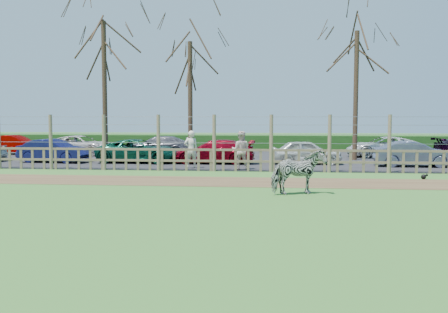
# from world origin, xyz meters

# --- Properties ---
(ground) EXTENTS (120.00, 120.00, 0.00)m
(ground) POSITION_xyz_m (0.00, 0.00, 0.00)
(ground) COLOR #549440
(ground) RESTS_ON ground
(dirt_strip) EXTENTS (34.00, 2.80, 0.01)m
(dirt_strip) POSITION_xyz_m (0.00, 4.50, 0.01)
(dirt_strip) COLOR brown
(dirt_strip) RESTS_ON ground
(asphalt) EXTENTS (44.00, 13.00, 0.04)m
(asphalt) POSITION_xyz_m (0.00, 14.50, 0.02)
(asphalt) COLOR #232326
(asphalt) RESTS_ON ground
(hedge) EXTENTS (46.00, 2.00, 1.10)m
(hedge) POSITION_xyz_m (0.00, 21.50, 0.55)
(hedge) COLOR #1E4716
(hedge) RESTS_ON ground
(fence) EXTENTS (30.16, 0.16, 2.50)m
(fence) POSITION_xyz_m (0.00, 8.00, 0.80)
(fence) COLOR brown
(fence) RESTS_ON ground
(tree_left) EXTENTS (4.80, 4.80, 7.88)m
(tree_left) POSITION_xyz_m (-6.50, 12.50, 5.62)
(tree_left) COLOR #3D2B1E
(tree_left) RESTS_ON ground
(tree_mid) EXTENTS (4.80, 4.80, 6.83)m
(tree_mid) POSITION_xyz_m (-2.00, 13.50, 4.87)
(tree_mid) COLOR #3D2B1E
(tree_mid) RESTS_ON ground
(tree_right) EXTENTS (4.80, 4.80, 7.35)m
(tree_right) POSITION_xyz_m (7.00, 14.00, 5.24)
(tree_right) COLOR #3D2B1E
(tree_right) RESTS_ON ground
(zebra) EXTENTS (1.82, 1.38, 1.40)m
(zebra) POSITION_xyz_m (3.39, 1.68, 0.70)
(zebra) COLOR gray
(zebra) RESTS_ON ground
(visitor_a) EXTENTS (0.72, 0.58, 1.72)m
(visitor_a) POSITION_xyz_m (-1.18, 8.86, 0.90)
(visitor_a) COLOR beige
(visitor_a) RESTS_ON asphalt
(visitor_b) EXTENTS (0.90, 0.74, 1.72)m
(visitor_b) POSITION_xyz_m (1.14, 8.49, 0.90)
(visitor_b) COLOR beige
(visitor_b) RESTS_ON asphalt
(crow) EXTENTS (0.26, 0.19, 0.21)m
(crow) POSITION_xyz_m (8.39, 6.01, 0.10)
(crow) COLOR black
(crow) RESTS_ON ground
(car_1) EXTENTS (3.76, 1.68, 1.20)m
(car_1) POSITION_xyz_m (-8.75, 10.98, 0.64)
(car_1) COLOR #151A52
(car_1) RESTS_ON asphalt
(car_2) EXTENTS (4.38, 2.14, 1.20)m
(car_2) POSITION_xyz_m (-4.32, 11.31, 0.64)
(car_2) COLOR #0D4A36
(car_2) RESTS_ON asphalt
(car_3) EXTENTS (4.14, 1.70, 1.20)m
(car_3) POSITION_xyz_m (-0.41, 11.24, 0.64)
(car_3) COLOR maroon
(car_3) RESTS_ON asphalt
(car_4) EXTENTS (3.59, 1.59, 1.20)m
(car_4) POSITION_xyz_m (4.23, 11.38, 0.64)
(car_4) COLOR silver
(car_4) RESTS_ON asphalt
(car_5) EXTENTS (3.67, 1.34, 1.20)m
(car_5) POSITION_xyz_m (9.22, 10.65, 0.64)
(car_5) COLOR #515872
(car_5) RESTS_ON asphalt
(car_7) EXTENTS (3.65, 1.29, 1.20)m
(car_7) POSITION_xyz_m (-13.62, 16.11, 0.64)
(car_7) COLOR #8B0300
(car_7) RESTS_ON asphalt
(car_8) EXTENTS (4.54, 2.54, 1.20)m
(car_8) POSITION_xyz_m (-9.27, 15.97, 0.64)
(car_8) COLOR silver
(car_8) RESTS_ON asphalt
(car_9) EXTENTS (4.27, 2.05, 1.20)m
(car_9) POSITION_xyz_m (-4.37, 15.61, 0.64)
(car_9) COLOR slate
(car_9) RESTS_ON asphalt
(car_12) EXTENTS (4.43, 2.25, 1.20)m
(car_12) POSITION_xyz_m (9.02, 16.25, 0.64)
(car_12) COLOR silver
(car_12) RESTS_ON asphalt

